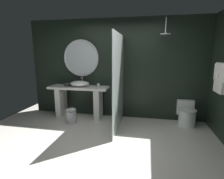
{
  "coord_description": "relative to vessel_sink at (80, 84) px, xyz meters",
  "views": [
    {
      "loc": [
        0.81,
        -2.75,
        1.72
      ],
      "look_at": [
        0.11,
        0.75,
        0.98
      ],
      "focal_mm": 28.22,
      "sensor_mm": 36.0,
      "label": 1
    }
  ],
  "objects": [
    {
      "name": "shower_glass_panel",
      "position": [
        1.12,
        -0.48,
        0.14
      ],
      "size": [
        0.02,
        1.45,
        2.14
      ],
      "primitive_type": "cube",
      "color": "silver",
      "rests_on": "ground_plane"
    },
    {
      "name": "rain_shower_head",
      "position": [
        2.11,
        -0.08,
        1.24
      ],
      "size": [
        0.22,
        0.22,
        0.37
      ],
      "color": "#B7B7BC"
    },
    {
      "name": "waste_bin",
      "position": [
        -0.08,
        -0.45,
        -0.74
      ],
      "size": [
        0.26,
        0.26,
        0.38
      ],
      "color": "#B7B7BC",
      "rests_on": "ground_plane"
    },
    {
      "name": "hanging_bathrobe",
      "position": [
        3.14,
        -0.67,
        0.36
      ],
      "size": [
        0.2,
        0.59,
        0.64
      ],
      "color": "#B7B7BC"
    },
    {
      "name": "tumbler_cup",
      "position": [
        0.52,
        -0.03,
        -0.02
      ],
      "size": [
        0.08,
        0.08,
        0.1
      ],
      "primitive_type": "cylinder",
      "color": "silver",
      "rests_on": "vanity_counter"
    },
    {
      "name": "toilet",
      "position": [
        2.72,
        -0.0,
        -0.67
      ],
      "size": [
        0.41,
        0.59,
        0.57
      ],
      "color": "white",
      "rests_on": "ground_plane"
    },
    {
      "name": "vanity_counter",
      "position": [
        -0.02,
        -0.03,
        -0.4
      ],
      "size": [
        1.58,
        0.51,
        0.85
      ],
      "color": "silver",
      "rests_on": "ground_plane"
    },
    {
      "name": "tissue_box",
      "position": [
        -0.32,
        -0.05,
        -0.03
      ],
      "size": [
        0.14,
        0.14,
        0.09
      ],
      "primitive_type": "cube",
      "color": "#282D28",
      "rests_on": "vanity_counter"
    },
    {
      "name": "round_wall_mirror",
      "position": [
        -0.02,
        0.21,
        0.66
      ],
      "size": [
        0.99,
        0.05,
        0.99
      ],
      "color": "#B7B7BC"
    },
    {
      "name": "back_wall_panel",
      "position": [
        0.93,
        0.3,
        0.37
      ],
      "size": [
        4.8,
        0.1,
        2.6
      ],
      "primitive_type": "cube",
      "color": "black",
      "rests_on": "ground_plane"
    },
    {
      "name": "vessel_sink",
      "position": [
        0.0,
        0.0,
        0.0
      ],
      "size": [
        0.52,
        0.42,
        0.22
      ],
      "color": "white",
      "rests_on": "vanity_counter"
    },
    {
      "name": "ground_plane",
      "position": [
        0.93,
        -1.6,
        -0.93
      ],
      "size": [
        5.76,
        5.76,
        0.0
      ],
      "primitive_type": "plane",
      "color": "silver"
    }
  ]
}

